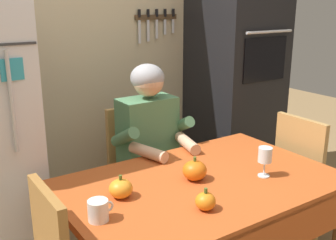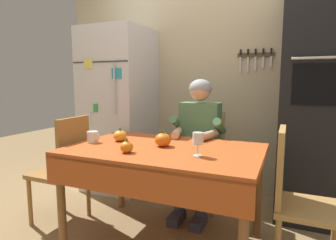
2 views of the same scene
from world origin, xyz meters
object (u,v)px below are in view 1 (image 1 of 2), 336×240
object	(u,v)px
wine_glass	(265,156)
chair_behind_person	(139,169)
coffee_mug	(99,210)
dining_table	(204,197)
pumpkin_medium	(121,188)
pumpkin_small	(195,170)
chair_right_side	(307,178)
seated_person	(153,145)
wall_oven	(235,74)
pumpkin_large	(205,201)

from	to	relation	value
wine_glass	chair_behind_person	bearing A→B (deg)	103.87
coffee_mug	dining_table	bearing A→B (deg)	4.42
coffee_mug	pumpkin_medium	bearing A→B (deg)	37.34
coffee_mug	pumpkin_medium	distance (m)	0.22
pumpkin_small	chair_right_side	bearing A→B (deg)	0.40
chair_behind_person	pumpkin_small	distance (m)	0.80
seated_person	dining_table	bearing A→B (deg)	-97.14
wall_oven	pumpkin_medium	distance (m)	1.72
dining_table	chair_right_side	size ratio (longest dim) A/B	1.51
wall_oven	dining_table	size ratio (longest dim) A/B	1.50
pumpkin_large	pumpkin_medium	bearing A→B (deg)	129.32
seated_person	pumpkin_small	bearing A→B (deg)	-100.10
dining_table	chair_right_side	world-z (taller)	chair_right_side
pumpkin_small	pumpkin_large	bearing A→B (deg)	-118.72
seated_person	coffee_mug	xyz separation A→B (m)	(-0.67, -0.65, 0.05)
pumpkin_large	chair_right_side	bearing A→B (deg)	14.50
coffee_mug	seated_person	bearing A→B (deg)	44.13
dining_table	pumpkin_medium	bearing A→B (deg)	168.70
coffee_mug	wine_glass	distance (m)	0.90
pumpkin_medium	chair_right_side	bearing A→B (deg)	-1.28
pumpkin_large	chair_behind_person	bearing A→B (deg)	76.30
pumpkin_large	pumpkin_small	size ratio (longest dim) A/B	0.82
wine_glass	pumpkin_large	xyz separation A→B (m)	(-0.47, -0.10, -0.07)
chair_behind_person	pumpkin_small	bearing A→B (deg)	-97.57
pumpkin_medium	pumpkin_large	bearing A→B (deg)	-50.68
chair_right_side	pumpkin_small	world-z (taller)	chair_right_side
wall_oven	coffee_mug	distance (m)	1.93
wall_oven	chair_behind_person	size ratio (longest dim) A/B	2.26
chair_behind_person	wine_glass	xyz separation A→B (m)	(0.22, -0.91, 0.34)
wine_glass	pumpkin_large	size ratio (longest dim) A/B	1.55
wall_oven	pumpkin_large	xyz separation A→B (m)	(-1.22, -1.15, -0.27)
wall_oven	coffee_mug	bearing A→B (deg)	-149.49
seated_person	pumpkin_large	world-z (taller)	seated_person
wall_oven	coffee_mug	size ratio (longest dim) A/B	18.46
chair_behind_person	seated_person	distance (m)	0.29
wine_glass	coffee_mug	bearing A→B (deg)	175.41
chair_behind_person	chair_right_side	xyz separation A→B (m)	(0.83, -0.74, 0.00)
dining_table	wine_glass	bearing A→B (deg)	-21.39
seated_person	pumpkin_large	size ratio (longest dim) A/B	12.27
wall_oven	chair_behind_person	xyz separation A→B (m)	(-0.97, -0.13, -0.54)
dining_table	wall_oven	bearing A→B (deg)	41.31
seated_person	chair_right_side	xyz separation A→B (m)	(0.83, -0.55, -0.23)
chair_behind_person	coffee_mug	bearing A→B (deg)	-128.61
chair_right_side	wine_glass	distance (m)	0.71
wall_oven	wine_glass	distance (m)	1.30
pumpkin_large	dining_table	bearing A→B (deg)	52.32
seated_person	coffee_mug	bearing A→B (deg)	-135.87
wall_oven	pumpkin_small	distance (m)	1.41
wine_glass	wall_oven	bearing A→B (deg)	54.23
dining_table	chair_behind_person	world-z (taller)	chair_behind_person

